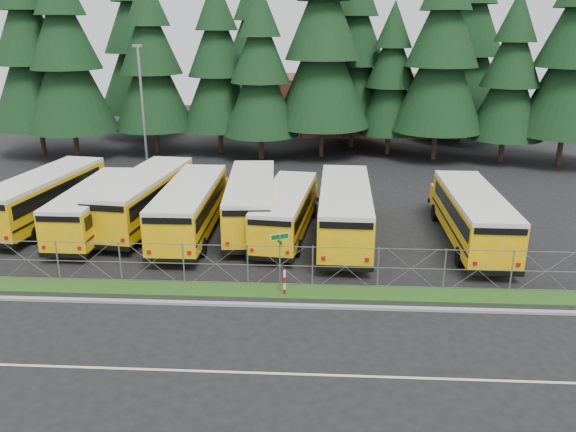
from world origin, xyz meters
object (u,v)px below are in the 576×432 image
object	(u,v)px
bus_0	(49,198)
bus_2	(147,199)
bus_east	(471,217)
light_standard	(143,108)
bus_5	(287,212)
striped_bollard	(285,283)
bus_1	(99,208)
street_sign	(280,250)
bus_6	(345,212)
bus_3	(192,209)
bus_4	(252,203)

from	to	relation	value
bus_0	bus_2	xyz separation A→B (m)	(6.05, 0.03, 0.02)
bus_east	light_standard	distance (m)	25.73
bus_5	striped_bollard	xyz separation A→B (m)	(0.34, -7.63, -0.77)
bus_5	striped_bollard	distance (m)	7.68
bus_1	street_sign	xyz separation A→B (m)	(11.03, -7.29, 0.62)
bus_6	bus_2	bearing A→B (deg)	172.84
light_standard	striped_bollard	bearing A→B (deg)	-58.75
striped_bollard	bus_0	bearing A→B (deg)	148.58
bus_1	bus_6	distance (m)	14.20
bus_3	street_sign	bearing A→B (deg)	-52.51
bus_1	light_standard	distance (m)	12.92
bus_east	street_sign	xyz separation A→B (m)	(-10.06, -6.59, 0.53)
bus_3	light_standard	size ratio (longest dim) A/B	1.14
bus_4	light_standard	world-z (taller)	light_standard
bus_3	light_standard	distance (m)	14.41
bus_5	striped_bollard	world-z (taller)	bus_5
bus_2	light_standard	world-z (taller)	light_standard
bus_3	bus_east	size ratio (longest dim) A/B	1.01
bus_6	bus_0	bearing A→B (deg)	175.97
bus_0	street_sign	xyz separation A→B (m)	(14.70, -8.79, 0.50)
bus_3	bus_5	distance (m)	5.44
bus_6	street_sign	size ratio (longest dim) A/B	4.26
bus_2	bus_3	bearing A→B (deg)	-20.90
bus_4	bus_5	bearing A→B (deg)	-33.45
bus_6	bus_east	xyz separation A→B (m)	(6.89, -0.34, -0.06)
bus_2	bus_east	distance (m)	18.84
bus_5	bus_east	world-z (taller)	bus_east
bus_0	bus_2	world-z (taller)	bus_2
bus_1	bus_3	distance (m)	5.48
bus_2	striped_bollard	distance (m)	12.79
bus_1	street_sign	world-z (taller)	bus_1
bus_3	street_sign	size ratio (longest dim) A/B	4.12
bus_2	street_sign	bearing A→B (deg)	-38.73
bus_0	light_standard	world-z (taller)	light_standard
bus_2	bus_5	size ratio (longest dim) A/B	1.14
bus_5	bus_6	world-z (taller)	bus_6
bus_1	bus_2	xyz separation A→B (m)	(2.38, 1.52, 0.15)
bus_6	bus_east	distance (m)	6.90
bus_5	light_standard	distance (m)	17.43
bus_east	street_sign	bearing A→B (deg)	-145.78
bus_0	bus_6	distance (m)	17.96
bus_4	light_standard	xyz separation A→B (m)	(-9.56, 11.01, 3.99)
bus_3	street_sign	distance (m)	9.09
bus_2	bus_east	bearing A→B (deg)	0.03
bus_1	bus_6	size ratio (longest dim) A/B	0.90
bus_0	bus_3	xyz separation A→B (m)	(9.16, -1.60, -0.02)
bus_4	bus_east	distance (m)	12.47
bus_2	light_standard	xyz separation A→B (m)	(-3.17, 10.71, 3.94)
bus_1	bus_4	bearing A→B (deg)	8.88
bus_5	street_sign	size ratio (longest dim) A/B	3.73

